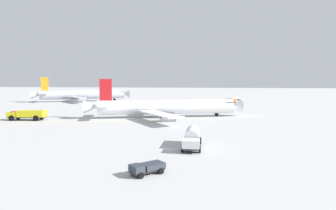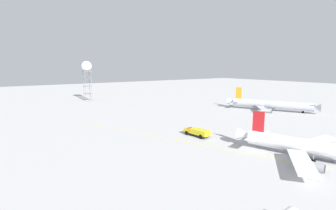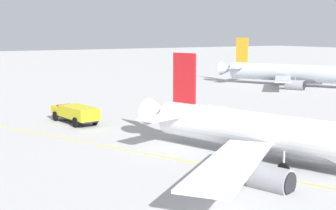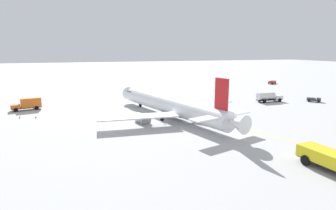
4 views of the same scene
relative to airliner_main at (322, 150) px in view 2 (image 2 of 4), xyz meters
name	(u,v)px [view 2 (image 2 of 4)]	position (x,y,z in m)	size (l,w,h in m)	color
ground_plane	(304,155)	(-4.31, 0.47, -2.64)	(600.00, 600.00, 0.00)	#B2B2B2
airliner_main	(322,150)	(0.00, 0.00, 0.00)	(42.45, 35.15, 10.81)	white
airliner_secondary	(270,105)	(-47.89, 52.49, 0.35)	(41.93, 31.05, 11.55)	#B2B7C1
fire_tender_truck	(197,132)	(-33.50, -10.46, -1.11)	(9.50, 4.07, 2.50)	#232326
radar_tower	(87,67)	(-139.50, -12.45, 19.38)	(6.48, 6.48, 25.94)	slate
taxiway_centreline	(329,168)	(3.15, -3.60, -2.63)	(155.64, 63.98, 0.01)	yellow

